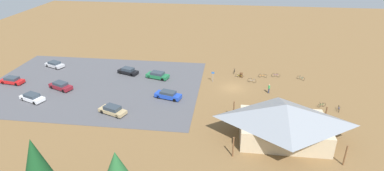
# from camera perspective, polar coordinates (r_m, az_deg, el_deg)

# --- Properties ---
(ground) EXTENTS (160.00, 160.00, 0.00)m
(ground) POSITION_cam_1_polar(r_m,az_deg,el_deg) (60.49, 7.33, -0.44)
(ground) COLOR brown
(ground) RESTS_ON ground
(parking_lot_asphalt) EXTENTS (40.64, 28.06, 0.05)m
(parking_lot_asphalt) POSITION_cam_1_polar(r_m,az_deg,el_deg) (64.00, -17.17, 0.09)
(parking_lot_asphalt) COLOR #4C4C51
(parking_lot_asphalt) RESTS_ON ground
(bike_pavilion) EXTENTS (14.17, 10.08, 5.55)m
(bike_pavilion) POSITION_cam_1_polar(r_m,az_deg,el_deg) (45.76, 16.33, -6.04)
(bike_pavilion) COLOR #C6B28E
(bike_pavilion) RESTS_ON ground
(trash_bin) EXTENTS (0.60, 0.60, 0.90)m
(trash_bin) POSITION_cam_1_polar(r_m,az_deg,el_deg) (65.35, 8.86, 1.92)
(trash_bin) COLOR brown
(trash_bin) RESTS_ON ground
(lot_sign) EXTENTS (0.56, 0.08, 2.20)m
(lot_sign) POSITION_cam_1_polar(r_m,az_deg,el_deg) (62.15, 3.79, 1.88)
(lot_sign) COLOR #99999E
(lot_sign) RESTS_ON ground
(pine_far_east) EXTENTS (3.29, 3.29, 8.04)m
(pine_far_east) POSITION_cam_1_polar(r_m,az_deg,el_deg) (36.86, -26.39, -12.12)
(pine_far_east) COLOR brown
(pine_far_east) RESTS_ON ground
(pine_midwest) EXTENTS (3.42, 3.42, 6.53)m
(pine_midwest) POSITION_cam_1_polar(r_m,az_deg,el_deg) (34.58, -13.42, -14.36)
(pine_midwest) COLOR brown
(pine_midwest) RESTS_ON ground
(bicycle_blue_edge_south) EXTENTS (0.50, 1.68, 0.89)m
(bicycle_blue_edge_south) POSITION_cam_1_polar(r_m,az_deg,el_deg) (57.52, 24.94, -3.80)
(bicycle_blue_edge_south) COLOR black
(bicycle_blue_edge_south) RESTS_ON ground
(bicycle_teal_by_bin) EXTENTS (1.37, 1.00, 0.83)m
(bicycle_teal_by_bin) POSITION_cam_1_polar(r_m,az_deg,el_deg) (66.95, 19.00, 1.28)
(bicycle_teal_by_bin) COLOR black
(bicycle_teal_by_bin) RESTS_ON ground
(bicycle_green_front_row) EXTENTS (1.50, 0.77, 0.84)m
(bicycle_green_front_row) POSITION_cam_1_polar(r_m,az_deg,el_deg) (57.58, 22.33, -3.29)
(bicycle_green_front_row) COLOR black
(bicycle_green_front_row) RESTS_ON ground
(bicycle_white_edge_north) EXTENTS (1.64, 0.64, 0.89)m
(bicycle_white_edge_north) POSITION_cam_1_polar(r_m,az_deg,el_deg) (63.21, 10.75, 0.87)
(bicycle_white_edge_north) COLOR black
(bicycle_white_edge_north) RESTS_ON ground
(bicycle_orange_yard_center) EXTENTS (1.76, 0.48, 0.77)m
(bicycle_orange_yard_center) POSITION_cam_1_polar(r_m,az_deg,el_deg) (65.95, 12.61, 1.73)
(bicycle_orange_yard_center) COLOR black
(bicycle_orange_yard_center) RESTS_ON ground
(bicycle_black_trailside) EXTENTS (0.48, 1.75, 0.83)m
(bicycle_black_trailside) POSITION_cam_1_polar(r_m,az_deg,el_deg) (67.04, 7.64, 2.55)
(bicycle_black_trailside) COLOR black
(bicycle_black_trailside) RESTS_ON ground
(bicycle_yellow_near_sign) EXTENTS (1.62, 0.55, 0.74)m
(bicycle_yellow_near_sign) POSITION_cam_1_polar(r_m,az_deg,el_deg) (65.05, 8.52, 1.73)
(bicycle_yellow_near_sign) COLOR black
(bicycle_yellow_near_sign) RESTS_ON ground
(bicycle_purple_back_row) EXTENTS (1.75, 0.48, 0.83)m
(bicycle_purple_back_row) POSITION_cam_1_polar(r_m,az_deg,el_deg) (66.74, 14.87, 1.78)
(bicycle_purple_back_row) COLOR black
(bicycle_purple_back_row) RESTS_ON ground
(car_blue_end_stall) EXTENTS (4.96, 2.87, 1.40)m
(car_blue_end_stall) POSITION_cam_1_polar(r_m,az_deg,el_deg) (55.94, -4.33, -1.69)
(car_blue_end_stall) COLOR #1E42B2
(car_blue_end_stall) RESTS_ON parking_lot_asphalt
(car_maroon_inner_stall) EXTENTS (4.96, 3.43, 1.40)m
(car_maroon_inner_stall) POSITION_cam_1_polar(r_m,az_deg,el_deg) (64.05, -22.59, -0.04)
(car_maroon_inner_stall) COLOR maroon
(car_maroon_inner_stall) RESTS_ON parking_lot_asphalt
(car_green_by_curb) EXTENTS (4.86, 3.02, 1.36)m
(car_green_by_curb) POSITION_cam_1_polar(r_m,az_deg,el_deg) (64.10, -6.23, 1.87)
(car_green_by_curb) COLOR #1E6B3D
(car_green_by_curb) RESTS_ON parking_lot_asphalt
(car_red_aisle_side) EXTENTS (4.70, 2.33, 1.33)m
(car_red_aisle_side) POSITION_cam_1_polar(r_m,az_deg,el_deg) (70.72, -29.68, 0.82)
(car_red_aisle_side) COLOR red
(car_red_aisle_side) RESTS_ON parking_lot_asphalt
(car_white_far_end) EXTENTS (4.86, 3.31, 1.32)m
(car_white_far_end) POSITION_cam_1_polar(r_m,az_deg,el_deg) (61.67, -26.86, -1.91)
(car_white_far_end) COLOR white
(car_white_far_end) RESTS_ON parking_lot_asphalt
(car_tan_back_corner) EXTENTS (4.94, 3.36, 1.37)m
(car_tan_back_corner) POSITION_cam_1_polar(r_m,az_deg,el_deg) (52.72, -14.13, -4.29)
(car_tan_back_corner) COLOR tan
(car_tan_back_corner) RESTS_ON parking_lot_asphalt
(car_black_near_entry) EXTENTS (4.60, 3.04, 1.35)m
(car_black_near_entry) POSITION_cam_1_polar(r_m,az_deg,el_deg) (67.12, -11.46, 2.59)
(car_black_near_entry) COLOR black
(car_black_near_entry) RESTS_ON parking_lot_asphalt
(car_silver_front_row) EXTENTS (4.67, 3.33, 1.24)m
(car_silver_front_row) POSITION_cam_1_polar(r_m,az_deg,el_deg) (75.58, -23.53, 3.52)
(car_silver_front_row) COLOR #BCBCC1
(car_silver_front_row) RESTS_ON parking_lot_asphalt
(visitor_at_bikes) EXTENTS (0.36, 0.36, 1.75)m
(visitor_at_bikes) POSITION_cam_1_polar(r_m,az_deg,el_deg) (59.39, 13.71, -0.52)
(visitor_at_bikes) COLOR #2D3347
(visitor_at_bikes) RESTS_ON ground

